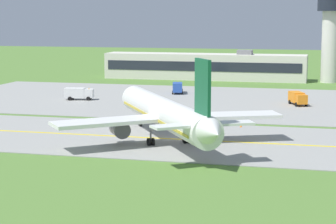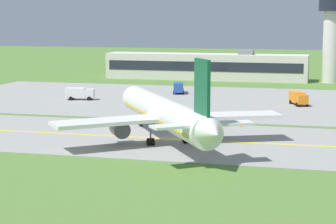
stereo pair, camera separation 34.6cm
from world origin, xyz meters
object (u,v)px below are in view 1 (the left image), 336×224
service_truck_baggage (79,93)px  service_truck_fuel (178,87)px  control_tower (331,28)px  service_truck_catering (298,98)px  airplane_lead (166,114)px

service_truck_baggage → service_truck_fuel: size_ratio=1.00×
service_truck_baggage → control_tower: size_ratio=0.26×
service_truck_fuel → service_truck_baggage: bearing=-137.5°
control_tower → service_truck_catering: bearing=-97.1°
service_truck_catering → airplane_lead: bearing=-110.7°
control_tower → airplane_lead: bearing=-103.8°
service_truck_baggage → control_tower: 72.34m
service_truck_fuel → service_truck_catering: bearing=-24.7°
service_truck_catering → control_tower: 48.53m
service_truck_catering → control_tower: bearing=82.9°
airplane_lead → control_tower: bearing=76.2°
airplane_lead → service_truck_catering: size_ratio=5.60×
service_truck_fuel → control_tower: size_ratio=0.27×
airplane_lead → service_truck_catering: bearing=69.3°
service_truck_fuel → service_truck_catering: size_ratio=0.99×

